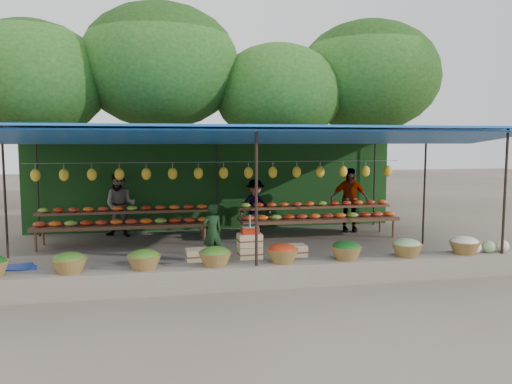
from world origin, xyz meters
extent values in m
plane|color=brown|center=(0.00, 0.00, 0.00)|extent=(60.00, 60.00, 0.00)
cube|color=#70655A|center=(0.00, -2.75, 0.20)|extent=(10.60, 0.55, 0.40)
cylinder|color=black|center=(0.00, -2.90, 1.40)|extent=(0.05, 0.05, 2.80)
cylinder|color=black|center=(4.80, -2.90, 1.40)|extent=(0.05, 0.05, 2.80)
cylinder|color=black|center=(-4.80, 0.00, 1.40)|extent=(0.05, 0.05, 2.80)
cylinder|color=black|center=(4.80, 0.00, 1.40)|extent=(0.05, 0.05, 2.80)
cylinder|color=black|center=(-4.80, 2.90, 1.40)|extent=(0.05, 0.05, 2.80)
cylinder|color=black|center=(0.00, 2.90, 1.40)|extent=(0.05, 0.05, 2.80)
cylinder|color=black|center=(4.80, 2.90, 1.40)|extent=(0.05, 0.05, 2.80)
cube|color=blue|center=(0.00, 0.00, 2.80)|extent=(10.80, 6.60, 0.04)
cube|color=blue|center=(0.00, -2.00, 2.62)|extent=(10.80, 2.19, 0.26)
cube|color=blue|center=(0.00, 2.00, 2.62)|extent=(10.80, 2.19, 0.26)
cylinder|color=#A5A4A9|center=(0.00, 1.40, 2.02)|extent=(9.60, 0.01, 0.01)
ellipsoid|color=yellow|center=(-4.50, 1.40, 1.74)|extent=(0.23, 0.17, 0.30)
ellipsoid|color=yellow|center=(-3.86, 1.40, 1.74)|extent=(0.23, 0.17, 0.30)
ellipsoid|color=yellow|center=(-3.21, 1.40, 1.74)|extent=(0.23, 0.17, 0.30)
ellipsoid|color=yellow|center=(-2.57, 1.40, 1.74)|extent=(0.23, 0.17, 0.30)
ellipsoid|color=yellow|center=(-1.93, 1.40, 1.74)|extent=(0.23, 0.17, 0.30)
ellipsoid|color=yellow|center=(-1.29, 1.40, 1.74)|extent=(0.23, 0.17, 0.30)
ellipsoid|color=yellow|center=(-0.64, 1.40, 1.74)|extent=(0.23, 0.17, 0.30)
ellipsoid|color=yellow|center=(0.00, 1.40, 1.74)|extent=(0.23, 0.17, 0.30)
ellipsoid|color=yellow|center=(0.64, 1.40, 1.74)|extent=(0.23, 0.17, 0.30)
ellipsoid|color=yellow|center=(1.29, 1.40, 1.74)|extent=(0.23, 0.17, 0.30)
ellipsoid|color=yellow|center=(1.93, 1.40, 1.74)|extent=(0.23, 0.17, 0.30)
ellipsoid|color=yellow|center=(2.57, 1.40, 1.74)|extent=(0.23, 0.17, 0.30)
ellipsoid|color=yellow|center=(3.21, 1.40, 1.74)|extent=(0.23, 0.17, 0.30)
ellipsoid|color=yellow|center=(3.86, 1.40, 1.74)|extent=(0.23, 0.17, 0.30)
ellipsoid|color=yellow|center=(4.50, 1.40, 1.74)|extent=(0.23, 0.17, 0.30)
ellipsoid|color=#39681B|center=(-3.10, -2.75, 0.62)|extent=(0.52, 0.52, 0.23)
ellipsoid|color=#39681B|center=(-1.90, -2.75, 0.62)|extent=(0.52, 0.52, 0.23)
ellipsoid|color=#39681B|center=(-0.70, -2.75, 0.62)|extent=(0.52, 0.52, 0.23)
ellipsoid|color=#AA270E|center=(0.50, -2.75, 0.62)|extent=(0.52, 0.52, 0.23)
ellipsoid|color=#154A13|center=(1.70, -2.75, 0.62)|extent=(0.52, 0.52, 0.23)
ellipsoid|color=#87B26F|center=(2.90, -2.75, 0.62)|extent=(0.52, 0.52, 0.23)
ellipsoid|color=silver|center=(4.10, -2.75, 0.62)|extent=(0.52, 0.52, 0.23)
cube|color=#194418|center=(0.00, 3.15, 1.25)|extent=(10.60, 0.06, 2.50)
cylinder|color=black|center=(-5.50, 5.80, 1.98)|extent=(0.36, 0.36, 3.97)
ellipsoid|color=#113B10|center=(-5.50, 5.80, 4.46)|extent=(4.77, 4.77, 3.69)
cylinder|color=black|center=(-1.50, 6.20, 2.24)|extent=(0.36, 0.36, 4.48)
ellipsoid|color=#113B10|center=(-1.50, 6.20, 5.04)|extent=(5.39, 5.39, 4.17)
cylinder|color=black|center=(2.50, 5.90, 1.86)|extent=(0.36, 0.36, 3.71)
ellipsoid|color=#113B10|center=(2.50, 5.90, 4.18)|extent=(4.47, 4.47, 3.45)
cylinder|color=black|center=(6.00, 6.30, 2.18)|extent=(0.36, 0.36, 4.35)
ellipsoid|color=#113B10|center=(6.00, 6.30, 4.90)|extent=(5.24, 5.24, 4.05)
cube|color=#4F2C1F|center=(-2.50, 1.30, 0.50)|extent=(4.20, 0.95, 0.08)
cube|color=#4F2C1F|center=(-2.50, 1.60, 0.78)|extent=(4.20, 0.35, 0.06)
cylinder|color=#4F2C1F|center=(-4.45, 0.90, 0.25)|extent=(0.06, 0.06, 0.50)
cylinder|color=#4F2C1F|center=(-0.55, 0.90, 0.25)|extent=(0.06, 0.06, 0.50)
cylinder|color=#4F2C1F|center=(-4.45, 1.70, 0.25)|extent=(0.06, 0.06, 0.50)
cylinder|color=#4F2C1F|center=(-0.55, 1.70, 0.25)|extent=(0.06, 0.06, 0.50)
ellipsoid|color=red|center=(-4.40, 1.15, 0.60)|extent=(0.31, 0.26, 0.13)
ellipsoid|color=#86A833|center=(-4.40, 1.60, 0.87)|extent=(0.26, 0.22, 0.12)
ellipsoid|color=#F85916|center=(-4.05, 1.15, 0.60)|extent=(0.31, 0.26, 0.13)
ellipsoid|color=#AA270E|center=(-4.05, 1.60, 0.87)|extent=(0.26, 0.22, 0.12)
ellipsoid|color=#86A833|center=(-3.70, 1.15, 0.60)|extent=(0.31, 0.26, 0.13)
ellipsoid|color=red|center=(-3.70, 1.60, 0.87)|extent=(0.26, 0.22, 0.12)
ellipsoid|color=#AA270E|center=(-3.35, 1.15, 0.60)|extent=(0.31, 0.26, 0.13)
ellipsoid|color=#F85916|center=(-3.35, 1.60, 0.87)|extent=(0.26, 0.22, 0.12)
ellipsoid|color=red|center=(-3.00, 1.15, 0.60)|extent=(0.31, 0.26, 0.13)
ellipsoid|color=red|center=(-3.00, 1.60, 0.87)|extent=(0.26, 0.22, 0.12)
ellipsoid|color=#F85916|center=(-2.65, 1.15, 0.60)|extent=(0.31, 0.26, 0.13)
ellipsoid|color=#F85916|center=(-2.65, 1.60, 0.87)|extent=(0.26, 0.22, 0.12)
ellipsoid|color=red|center=(-2.30, 1.15, 0.60)|extent=(0.31, 0.26, 0.13)
ellipsoid|color=#86A833|center=(-2.30, 1.60, 0.87)|extent=(0.26, 0.22, 0.12)
ellipsoid|color=#F85916|center=(-1.95, 1.15, 0.60)|extent=(0.31, 0.26, 0.13)
ellipsoid|color=#AA270E|center=(-1.95, 1.60, 0.87)|extent=(0.26, 0.22, 0.12)
ellipsoid|color=#86A833|center=(-1.60, 1.15, 0.60)|extent=(0.31, 0.26, 0.13)
ellipsoid|color=red|center=(-1.60, 1.60, 0.87)|extent=(0.26, 0.22, 0.12)
ellipsoid|color=#AA270E|center=(-1.25, 1.15, 0.60)|extent=(0.31, 0.26, 0.13)
ellipsoid|color=#F85916|center=(-1.25, 1.60, 0.87)|extent=(0.26, 0.22, 0.12)
ellipsoid|color=red|center=(-0.90, 1.15, 0.60)|extent=(0.31, 0.26, 0.13)
ellipsoid|color=red|center=(-0.90, 1.60, 0.87)|extent=(0.26, 0.22, 0.12)
ellipsoid|color=#F85916|center=(-0.55, 1.15, 0.60)|extent=(0.31, 0.26, 0.13)
ellipsoid|color=#F85916|center=(-0.55, 1.60, 0.87)|extent=(0.26, 0.22, 0.12)
cube|color=#4F2C1F|center=(2.50, 1.30, 0.50)|extent=(4.20, 0.95, 0.08)
cube|color=#4F2C1F|center=(2.50, 1.60, 0.78)|extent=(4.20, 0.35, 0.06)
cylinder|color=#4F2C1F|center=(0.55, 0.90, 0.25)|extent=(0.06, 0.06, 0.50)
cylinder|color=#4F2C1F|center=(4.45, 0.90, 0.25)|extent=(0.06, 0.06, 0.50)
cylinder|color=#4F2C1F|center=(0.55, 1.70, 0.25)|extent=(0.06, 0.06, 0.50)
cylinder|color=#4F2C1F|center=(4.45, 1.70, 0.25)|extent=(0.06, 0.06, 0.50)
ellipsoid|color=red|center=(0.60, 1.15, 0.60)|extent=(0.31, 0.26, 0.13)
ellipsoid|color=#86A833|center=(0.60, 1.60, 0.87)|extent=(0.26, 0.22, 0.12)
ellipsoid|color=#F85916|center=(0.95, 1.15, 0.60)|extent=(0.31, 0.26, 0.13)
ellipsoid|color=#AA270E|center=(0.95, 1.60, 0.87)|extent=(0.26, 0.22, 0.12)
ellipsoid|color=#86A833|center=(1.30, 1.15, 0.60)|extent=(0.31, 0.26, 0.13)
ellipsoid|color=red|center=(1.30, 1.60, 0.87)|extent=(0.26, 0.22, 0.12)
ellipsoid|color=#AA270E|center=(1.65, 1.15, 0.60)|extent=(0.31, 0.26, 0.13)
ellipsoid|color=#F85916|center=(1.65, 1.60, 0.87)|extent=(0.26, 0.22, 0.12)
ellipsoid|color=red|center=(2.00, 1.15, 0.60)|extent=(0.31, 0.26, 0.13)
ellipsoid|color=red|center=(2.00, 1.60, 0.87)|extent=(0.26, 0.22, 0.12)
ellipsoid|color=#F85916|center=(2.35, 1.15, 0.60)|extent=(0.31, 0.26, 0.13)
ellipsoid|color=#F85916|center=(2.35, 1.60, 0.87)|extent=(0.26, 0.22, 0.12)
ellipsoid|color=red|center=(2.70, 1.15, 0.60)|extent=(0.31, 0.26, 0.13)
ellipsoid|color=#86A833|center=(2.70, 1.60, 0.87)|extent=(0.26, 0.22, 0.12)
ellipsoid|color=#F85916|center=(3.05, 1.15, 0.60)|extent=(0.31, 0.26, 0.13)
ellipsoid|color=#AA270E|center=(3.05, 1.60, 0.87)|extent=(0.26, 0.22, 0.12)
ellipsoid|color=#86A833|center=(3.40, 1.15, 0.60)|extent=(0.31, 0.26, 0.13)
ellipsoid|color=red|center=(3.40, 1.60, 0.87)|extent=(0.26, 0.22, 0.12)
ellipsoid|color=#AA270E|center=(3.75, 1.15, 0.60)|extent=(0.31, 0.26, 0.13)
ellipsoid|color=#F85916|center=(3.75, 1.60, 0.87)|extent=(0.26, 0.22, 0.12)
ellipsoid|color=red|center=(4.10, 1.15, 0.60)|extent=(0.31, 0.26, 0.13)
ellipsoid|color=red|center=(4.10, 1.60, 0.87)|extent=(0.26, 0.22, 0.12)
ellipsoid|color=#F85916|center=(4.45, 1.15, 0.60)|extent=(0.31, 0.26, 0.13)
ellipsoid|color=#F85916|center=(4.45, 1.60, 0.87)|extent=(0.26, 0.22, 0.12)
cube|color=tan|center=(-0.93, -1.86, 0.12)|extent=(0.47, 0.36, 0.25)
cube|color=tan|center=(-0.93, -1.86, 0.39)|extent=(0.47, 0.36, 0.25)
cube|color=tan|center=(0.07, -1.86, 0.12)|extent=(0.47, 0.36, 0.25)
cube|color=tan|center=(0.07, -1.86, 0.39)|extent=(0.47, 0.36, 0.25)
cube|color=tan|center=(0.07, -1.86, 0.65)|extent=(0.47, 0.36, 0.25)
cube|color=tan|center=(0.97, -1.86, 0.12)|extent=(0.47, 0.36, 0.25)
cube|color=tan|center=(0.97, -1.86, 0.39)|extent=(0.47, 0.36, 0.25)
cube|color=red|center=(0.08, -1.86, 0.83)|extent=(0.32, 0.28, 0.13)
cylinder|color=#A5A4A9|center=(0.08, -1.86, 0.92)|extent=(0.34, 0.34, 0.03)
cylinder|color=#A5A4A9|center=(0.08, -1.86, 1.02)|extent=(0.03, 0.03, 0.24)
imported|color=#173418|center=(-0.54, -0.81, 0.62)|extent=(0.52, 0.43, 1.24)
imported|color=slate|center=(-2.65, 2.46, 0.85)|extent=(0.94, 0.80, 1.71)
imported|color=slate|center=(1.03, 2.49, 0.74)|extent=(1.05, 0.75, 1.48)
imported|color=slate|center=(3.63, 1.98, 0.90)|extent=(1.11, 0.59, 1.80)
cube|color=navy|center=(-4.13, -1.87, 0.16)|extent=(0.60, 0.49, 0.31)
cube|color=navy|center=(-4.16, -1.71, 0.15)|extent=(0.59, 0.49, 0.31)
camera|label=1|loc=(-1.64, -11.19, 2.55)|focal=35.00mm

